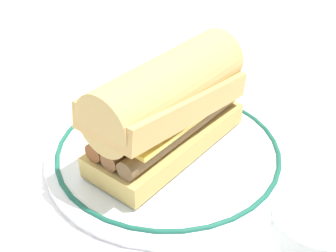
% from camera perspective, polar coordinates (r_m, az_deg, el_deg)
% --- Properties ---
extents(ground_plane, '(1.50, 1.50, 0.00)m').
position_cam_1_polar(ground_plane, '(0.55, 0.42, -2.31)').
color(ground_plane, white).
extents(plate, '(0.29, 0.29, 0.01)m').
position_cam_1_polar(plate, '(0.52, 0.00, -3.35)').
color(plate, white).
rests_on(plate, ground_plane).
extents(sausage_sandwich, '(0.22, 0.12, 0.12)m').
position_cam_1_polar(sausage_sandwich, '(0.49, 0.00, 2.88)').
color(sausage_sandwich, tan).
rests_on(sausage_sandwich, plate).
extents(butter_knife, '(0.12, 0.11, 0.01)m').
position_cam_1_polar(butter_knife, '(0.69, 6.31, 6.30)').
color(butter_knife, silver).
rests_on(butter_knife, ground_plane).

